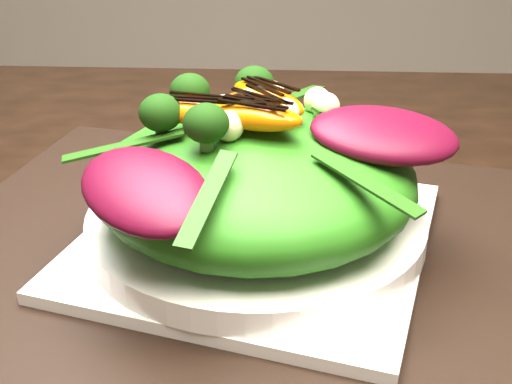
{
  "coord_description": "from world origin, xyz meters",
  "views": [
    {
      "loc": [
        0.17,
        -0.43,
        1.01
      ],
      "look_at": [
        0.14,
        0.0,
        0.8
      ],
      "focal_mm": 48.0,
      "sensor_mm": 36.0,
      "label": 1
    }
  ],
  "objects_px": {
    "placemat": "(256,245)",
    "orange_segment": "(233,103)",
    "lettuce_mound": "(256,178)",
    "dining_table": "(68,266)",
    "plate_base": "(256,238)",
    "salad_bowl": "(256,222)"
  },
  "relations": [
    {
      "from": "placemat",
      "to": "orange_segment",
      "type": "height_order",
      "value": "orange_segment"
    },
    {
      "from": "lettuce_mound",
      "to": "dining_table",
      "type": "bearing_deg",
      "value": -179.52
    },
    {
      "from": "placemat",
      "to": "dining_table",
      "type": "bearing_deg",
      "value": -179.52
    },
    {
      "from": "plate_base",
      "to": "orange_segment",
      "type": "relative_size",
      "value": 3.61
    },
    {
      "from": "dining_table",
      "to": "plate_base",
      "type": "bearing_deg",
      "value": 0.48
    },
    {
      "from": "plate_base",
      "to": "lettuce_mound",
      "type": "relative_size",
      "value": 1.07
    },
    {
      "from": "salad_bowl",
      "to": "orange_segment",
      "type": "xyz_separation_m",
      "value": [
        -0.02,
        0.03,
        0.08
      ]
    },
    {
      "from": "plate_base",
      "to": "orange_segment",
      "type": "bearing_deg",
      "value": 123.36
    },
    {
      "from": "plate_base",
      "to": "orange_segment",
      "type": "xyz_separation_m",
      "value": [
        -0.02,
        0.03,
        0.09
      ]
    },
    {
      "from": "orange_segment",
      "to": "placemat",
      "type": "bearing_deg",
      "value": -56.64
    },
    {
      "from": "salad_bowl",
      "to": "orange_segment",
      "type": "relative_size",
      "value": 3.66
    },
    {
      "from": "lettuce_mound",
      "to": "orange_segment",
      "type": "bearing_deg",
      "value": 123.36
    },
    {
      "from": "plate_base",
      "to": "lettuce_mound",
      "type": "height_order",
      "value": "lettuce_mound"
    },
    {
      "from": "dining_table",
      "to": "orange_segment",
      "type": "distance_m",
      "value": 0.18
    },
    {
      "from": "plate_base",
      "to": "lettuce_mound",
      "type": "distance_m",
      "value": 0.05
    },
    {
      "from": "dining_table",
      "to": "salad_bowl",
      "type": "height_order",
      "value": "dining_table"
    },
    {
      "from": "plate_base",
      "to": "orange_segment",
      "type": "height_order",
      "value": "orange_segment"
    },
    {
      "from": "dining_table",
      "to": "lettuce_mound",
      "type": "xyz_separation_m",
      "value": [
        0.14,
        0.0,
        0.08
      ]
    },
    {
      "from": "lettuce_mound",
      "to": "salad_bowl",
      "type": "bearing_deg",
      "value": 0.0
    },
    {
      "from": "dining_table",
      "to": "salad_bowl",
      "type": "bearing_deg",
      "value": 0.48
    },
    {
      "from": "plate_base",
      "to": "orange_segment",
      "type": "distance_m",
      "value": 0.1
    },
    {
      "from": "plate_base",
      "to": "salad_bowl",
      "type": "xyz_separation_m",
      "value": [
        0.0,
        0.0,
        0.01
      ]
    }
  ]
}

